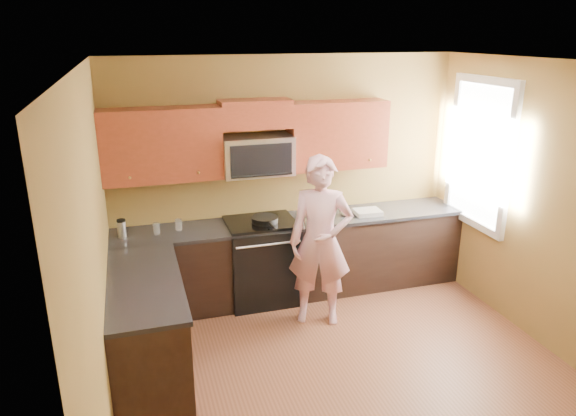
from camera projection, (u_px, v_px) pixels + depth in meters
name	position (u px, v px, depth m)	size (l,w,h in m)	color
floor	(352.00, 378.00, 4.69)	(4.00, 4.00, 0.00)	brown
ceiling	(366.00, 64.00, 3.84)	(4.00, 4.00, 0.00)	white
wall_back	(287.00, 176.00, 6.08)	(4.00, 4.00, 0.00)	brown
wall_front	(536.00, 389.00, 2.45)	(4.00, 4.00, 0.00)	brown
wall_left	(97.00, 267.00, 3.71)	(4.00, 4.00, 0.00)	brown
wall_right	(560.00, 213.00, 4.82)	(4.00, 4.00, 0.00)	brown
cabinet_back_run	(294.00, 258.00, 6.10)	(4.00, 0.60, 0.88)	black
cabinet_left_run	(148.00, 330.00, 4.63)	(0.60, 1.60, 0.88)	black
countertop_back	(295.00, 221.00, 5.94)	(4.00, 0.62, 0.04)	black
countertop_left	(144.00, 283.00, 4.48)	(0.62, 1.60, 0.04)	black
stove	(261.00, 260.00, 5.95)	(0.76, 0.65, 0.95)	black
microwave	(257.00, 174.00, 5.76)	(0.76, 0.40, 0.42)	silver
upper_cab_left	(164.00, 180.00, 5.51)	(1.22, 0.33, 0.75)	maroon
upper_cab_right	(336.00, 167.00, 6.05)	(1.12, 0.33, 0.75)	maroon
upper_cab_over_mw	(255.00, 114.00, 5.58)	(0.76, 0.33, 0.30)	maroon
window	(480.00, 154.00, 5.81)	(0.06, 1.06, 1.66)	white
woman	(321.00, 242.00, 5.38)	(0.65, 0.43, 1.78)	pink
frying_pan	(265.00, 222.00, 5.76)	(0.29, 0.51, 0.07)	black
butter_tub	(328.00, 218.00, 5.99)	(0.13, 0.13, 0.10)	yellow
toast_slice	(313.00, 224.00, 5.78)	(0.11, 0.11, 0.01)	#B27F47
napkin_a	(323.00, 219.00, 5.86)	(0.11, 0.12, 0.06)	silver
napkin_b	(346.00, 213.00, 6.05)	(0.12, 0.13, 0.07)	silver
dish_towel	(368.00, 212.00, 6.10)	(0.30, 0.24, 0.05)	white
travel_mug	(123.00, 237.00, 5.42)	(0.09, 0.09, 0.19)	silver
glass_a	(179.00, 225.00, 5.60)	(0.07, 0.07, 0.12)	silver
glass_b	(156.00, 229.00, 5.49)	(0.07, 0.07, 0.12)	silver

